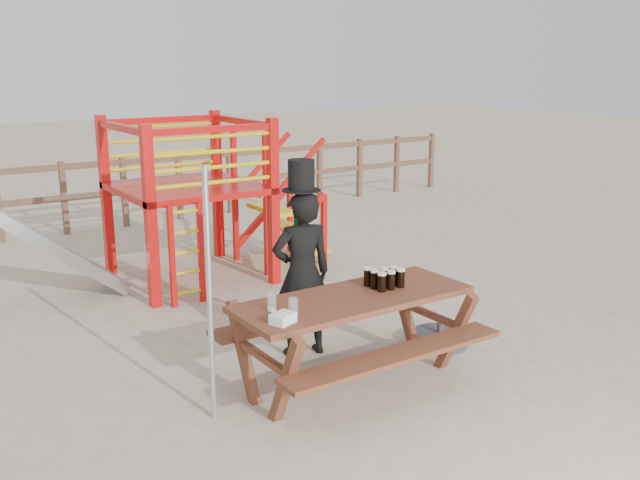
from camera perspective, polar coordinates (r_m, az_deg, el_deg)
The scene contains 10 objects.
ground at distance 6.48m, azimuth 1.29°, elevation -11.21°, with size 60.00×60.00×0.00m, color #C2B497.
back_fence at distance 12.42m, azimuth -17.61°, elevation 4.07°, with size 15.09×0.09×1.20m.
playground_fort at distance 9.22m, azimuth -10.93°, elevation 3.28°, with size 4.71×1.84×2.10m.
picnic_table at distance 6.23m, azimuth 2.67°, elevation -7.11°, with size 2.11×1.47×0.82m.
man_with_hat at distance 6.76m, azimuth -1.46°, elevation -2.37°, with size 0.66×0.50×1.90m.
metal_pole at distance 5.54m, azimuth -8.83°, elevation -4.57°, with size 0.04×0.04×2.03m, color #B2B2B7.
parasol_base at distance 7.32m, azimuth 9.57°, elevation -7.76°, with size 0.56×0.56×0.24m.
paper_bag at distance 5.50m, azimuth -2.99°, elevation -6.27°, with size 0.18×0.14×0.08m, color white.
stout_pints at distance 6.35m, azimuth 5.20°, elevation -3.06°, with size 0.29×0.28×0.17m.
empty_glasses at distance 5.70m, azimuth -3.03°, elevation -5.24°, with size 0.16×0.28×0.15m.
Camera 1 is at (-3.37, -4.78, 2.78)m, focal length 40.00 mm.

